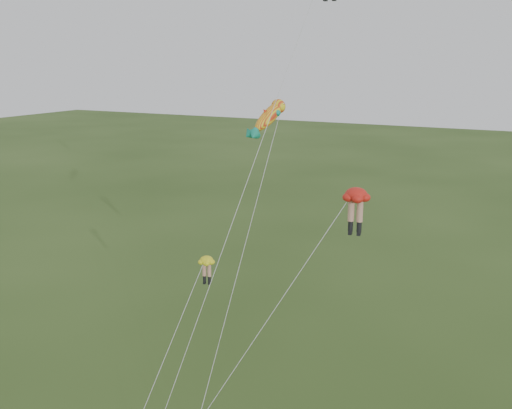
% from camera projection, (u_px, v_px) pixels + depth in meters
% --- Properties ---
extents(legs_kite_red_mid, '(7.72, 6.40, 13.25)m').
position_uv_depth(legs_kite_red_mid, '(353.00, 203.00, 26.98)').
color(legs_kite_red_mid, red).
rests_on(legs_kite_red_mid, ground).
extents(legs_kite_yellow, '(1.25, 7.51, 8.04)m').
position_uv_depth(legs_kite_yellow, '(204.00, 268.00, 33.02)').
color(legs_kite_yellow, yellow).
rests_on(legs_kite_yellow, ground).
extents(fish_kite, '(1.81, 9.84, 17.11)m').
position_uv_depth(fish_kite, '(269.00, 118.00, 32.67)').
color(fish_kite, yellow).
rests_on(fish_kite, ground).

